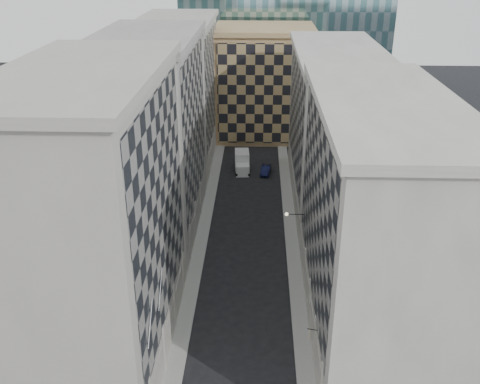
# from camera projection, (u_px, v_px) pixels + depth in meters

# --- Properties ---
(sidewalk_west) EXTENTS (1.50, 100.00, 0.15)m
(sidewalk_west) POSITION_uv_depth(u_px,v_px,m) (202.00, 236.00, 62.82)
(sidewalk_west) COLOR gray
(sidewalk_west) RESTS_ON ground
(sidewalk_east) EXTENTS (1.50, 100.00, 0.15)m
(sidewalk_east) POSITION_uv_depth(u_px,v_px,m) (291.00, 237.00, 62.47)
(sidewalk_east) COLOR gray
(sidewalk_east) RESTS_ON ground
(bldg_left_a) EXTENTS (10.80, 22.80, 23.70)m
(bldg_left_a) POSITION_uv_depth(u_px,v_px,m) (99.00, 223.00, 40.83)
(bldg_left_a) COLOR #A29D92
(bldg_left_a) RESTS_ON ground
(bldg_left_b) EXTENTS (10.80, 22.80, 22.70)m
(bldg_left_b) POSITION_uv_depth(u_px,v_px,m) (153.00, 136.00, 60.99)
(bldg_left_b) COLOR gray
(bldg_left_b) RESTS_ON ground
(bldg_left_c) EXTENTS (10.80, 22.80, 21.70)m
(bldg_left_c) POSITION_uv_depth(u_px,v_px,m) (180.00, 92.00, 81.14)
(bldg_left_c) COLOR #A29D92
(bldg_left_c) RESTS_ON ground
(bldg_right_a) EXTENTS (10.80, 26.80, 20.70)m
(bldg_right_a) POSITION_uv_depth(u_px,v_px,m) (373.00, 221.00, 44.38)
(bldg_right_a) COLOR #A8A39A
(bldg_right_a) RESTS_ON ground
(bldg_right_b) EXTENTS (10.80, 28.80, 19.70)m
(bldg_right_b) POSITION_uv_depth(u_px,v_px,m) (333.00, 126.00, 69.05)
(bldg_right_b) COLOR #A8A39A
(bldg_right_b) RESTS_ON ground
(tan_block) EXTENTS (16.80, 14.80, 18.80)m
(tan_block) POSITION_uv_depth(u_px,v_px,m) (264.00, 82.00, 93.00)
(tan_block) COLOR tan
(tan_block) RESTS_ON ground
(flagpoles_left) EXTENTS (0.10, 6.33, 2.33)m
(flagpoles_left) POSITION_uv_depth(u_px,v_px,m) (155.00, 306.00, 37.75)
(flagpoles_left) COLOR gray
(flagpoles_left) RESTS_ON ground
(bracket_lamp) EXTENTS (1.98, 0.36, 0.36)m
(bracket_lamp) POSITION_uv_depth(u_px,v_px,m) (288.00, 214.00, 54.48)
(bracket_lamp) COLOR black
(bracket_lamp) RESTS_ON ground
(box_truck) EXTENTS (2.42, 5.26, 2.82)m
(box_truck) POSITION_uv_depth(u_px,v_px,m) (242.00, 163.00, 80.75)
(box_truck) COLOR silver
(box_truck) RESTS_ON ground
(dark_car) EXTENTS (1.71, 3.81, 1.22)m
(dark_car) POSITION_uv_depth(u_px,v_px,m) (266.00, 170.00, 79.76)
(dark_car) COLOR #0E1235
(dark_car) RESTS_ON ground
(shop_sign) EXTENTS (0.78, 0.69, 0.77)m
(shop_sign) POSITION_uv_depth(u_px,v_px,m) (310.00, 333.00, 41.38)
(shop_sign) COLOR black
(shop_sign) RESTS_ON ground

